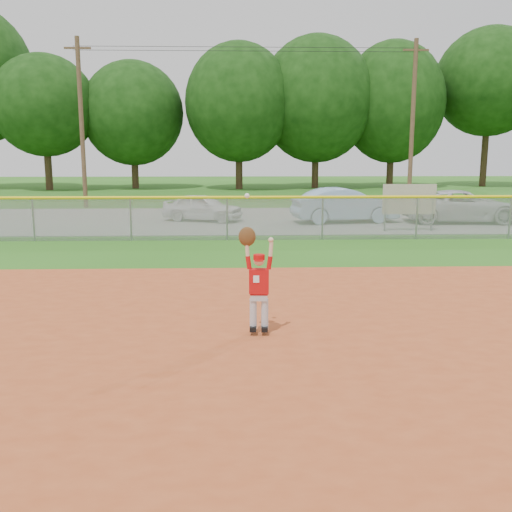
{
  "coord_description": "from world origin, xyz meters",
  "views": [
    {
      "loc": [
        0.35,
        -9.74,
        3.09
      ],
      "look_at": [
        0.71,
        1.0,
        1.1
      ],
      "focal_mm": 40.0,
      "sensor_mm": 36.0,
      "label": 1
    }
  ],
  "objects": [
    {
      "name": "clay_infield",
      "position": [
        0.0,
        -3.0,
        0.02
      ],
      "size": [
        24.0,
        16.0,
        0.04
      ],
      "primitive_type": "cube",
      "color": "#A3421D",
      "rests_on": "ground"
    },
    {
      "name": "parking_strip",
      "position": [
        0.0,
        16.0,
        0.01
      ],
      "size": [
        44.0,
        10.0,
        0.03
      ],
      "primitive_type": "cube",
      "color": "slate",
      "rests_on": "ground"
    },
    {
      "name": "car_blue",
      "position": [
        5.0,
        14.7,
        0.77
      ],
      "size": [
        4.69,
        2.28,
        1.48
      ],
      "primitive_type": "imported",
      "rotation": [
        0.0,
        0.0,
        1.73
      ],
      "color": "#89A9CC",
      "rests_on": "parking_strip"
    },
    {
      "name": "car_white_b",
      "position": [
        10.06,
        14.52,
        0.72
      ],
      "size": [
        5.1,
        2.58,
        1.38
      ],
      "primitive_type": "imported",
      "rotation": [
        0.0,
        0.0,
        1.51
      ],
      "color": "silver",
      "rests_on": "parking_strip"
    },
    {
      "name": "sponsor_sign",
      "position": [
        6.94,
        11.87,
        1.21
      ],
      "size": [
        2.06,
        0.08,
        1.83
      ],
      "color": "gray",
      "rests_on": "ground"
    },
    {
      "name": "tree_line",
      "position": [
        0.96,
        37.9,
        7.53
      ],
      "size": [
        62.37,
        13.0,
        14.43
      ],
      "color": "#422D1C",
      "rests_on": "ground"
    },
    {
      "name": "ballplayer",
      "position": [
        0.68,
        -0.5,
        0.98
      ],
      "size": [
        0.58,
        0.26,
        2.31
      ],
      "color": "silver",
      "rests_on": "ground"
    },
    {
      "name": "outfield_fence",
      "position": [
        0.0,
        10.0,
        0.88
      ],
      "size": [
        40.06,
        0.1,
        1.55
      ],
      "color": "gray",
      "rests_on": "ground"
    },
    {
      "name": "power_lines",
      "position": [
        1.0,
        22.0,
        4.68
      ],
      "size": [
        19.4,
        0.24,
        9.0
      ],
      "color": "#4C3823",
      "rests_on": "ground"
    },
    {
      "name": "ground",
      "position": [
        0.0,
        0.0,
        0.0
      ],
      "size": [
        120.0,
        120.0,
        0.0
      ],
      "primitive_type": "plane",
      "color": "#255C15",
      "rests_on": "ground"
    },
    {
      "name": "car_white_a",
      "position": [
        -1.16,
        15.4,
        0.63
      ],
      "size": [
        3.78,
        2.49,
        1.2
      ],
      "primitive_type": "imported",
      "rotation": [
        0.0,
        0.0,
        1.24
      ],
      "color": "white",
      "rests_on": "parking_strip"
    }
  ]
}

